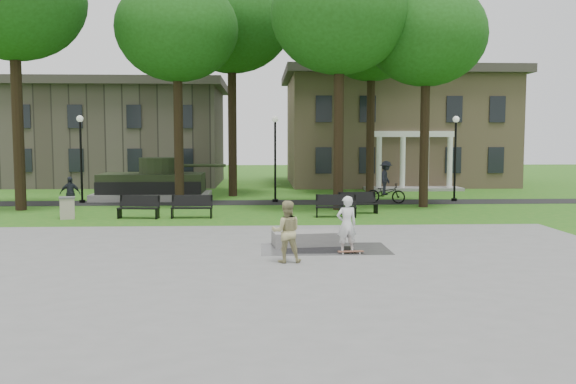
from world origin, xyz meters
The scene contains 27 objects.
ground centered at (0.00, 0.00, 0.00)m, with size 120.00×120.00×0.00m, color #215C15.
plaza centered at (0.00, -5.00, 0.01)m, with size 22.00×16.00×0.02m, color gray.
footpath centered at (0.00, 12.00, 0.01)m, with size 44.00×2.60×0.01m, color black.
building_right centered at (10.00, 26.00, 4.34)m, with size 17.00×12.00×8.60m.
building_left centered at (-11.00, 26.50, 3.60)m, with size 15.00×10.00×7.20m, color #4C443D.
tree_0 centered at (-12.00, 9.00, 10.03)m, with size 6.80×6.80×12.97m.
tree_1 centered at (-4.50, 10.50, 8.95)m, with size 6.20×6.20×11.63m.
tree_2 centered at (3.50, 8.50, 9.32)m, with size 6.60×6.60×12.16m.
tree_3 centered at (8.00, 9.50, 8.60)m, with size 6.00×6.00×11.19m.
tree_4 centered at (-2.00, 16.00, 10.39)m, with size 7.20×7.20×13.50m.
tree_5 centered at (6.50, 16.50, 9.67)m, with size 6.40×6.40×12.44m.
lamp_left centered at (-10.00, 12.30, 2.79)m, with size 0.36×0.36×4.73m.
lamp_mid centered at (0.50, 12.30, 2.79)m, with size 0.36×0.36×4.73m.
lamp_right centered at (10.50, 12.30, 2.79)m, with size 0.36×0.36×4.73m.
tank_monument centered at (-6.46, 14.00, 0.86)m, with size 7.45×3.40×2.40m.
puddle centered at (1.52, -2.43, 0.02)m, with size 2.20×1.20×0.00m, color black.
concrete_block centered at (1.21, -1.52, 0.24)m, with size 2.20×1.00×0.45m, color gray.
skateboard centered at (2.42, -3.04, 0.06)m, with size 0.78×0.20×0.07m, color brown.
skateboarder centered at (2.31, -2.90, 0.89)m, with size 0.63×0.41×1.73m, color silver.
friend_watching centered at (0.43, -4.25, 0.89)m, with size 0.85×0.66×1.74m, color tan.
pedestrian_walker centered at (-9.50, 8.61, 0.83)m, with size 0.97×0.41×1.66m, color #20232B.
cyclist centered at (6.46, 11.44, 0.93)m, with size 2.22×1.49×2.29m.
park_bench_0 centered at (-5.63, 5.65, 0.52)m, with size 1.84×0.77×1.00m.
park_bench_1 centered at (-3.32, 5.68, 0.52)m, with size 1.80×0.54×1.00m.
park_bench_2 centered at (3.04, 5.69, 0.52)m, with size 1.83×0.66×1.00m.
park_bench_3 centered at (4.23, 6.91, 0.52)m, with size 1.85×0.80×1.00m.
trash_bin centered at (-8.71, 5.62, 0.49)m, with size 0.82×0.82×0.96m.
Camera 1 is at (-0.27, -21.08, 3.47)m, focal length 38.00 mm.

